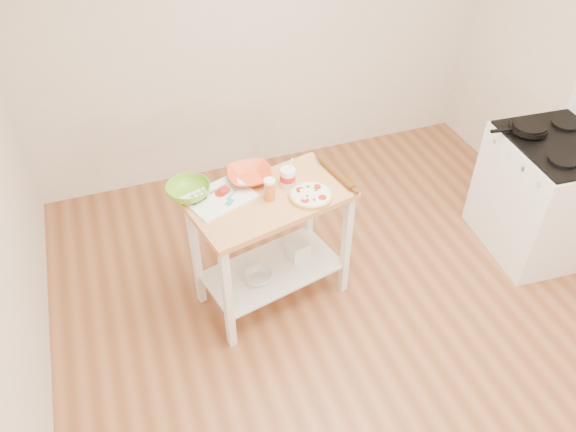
{
  "coord_description": "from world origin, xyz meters",
  "views": [
    {
      "loc": [
        -1.28,
        -2.01,
        3.08
      ],
      "look_at": [
        -0.35,
        0.57,
        0.74
      ],
      "focal_mm": 35.0,
      "sensor_mm": 36.0,
      "label": 1
    }
  ],
  "objects_px": {
    "orange_bowl": "(250,176)",
    "pizza": "(311,195)",
    "yogurt_tub": "(288,177)",
    "prep_island": "(271,228)",
    "gas_stove": "(544,195)",
    "beer_pint": "(270,189)",
    "skillet": "(528,128)",
    "shelf_glass_bowl": "(258,277)",
    "knife": "(205,197)",
    "green_bowl": "(188,191)",
    "cutting_board": "(219,197)",
    "spatula": "(231,198)",
    "shelf_bin": "(298,250)",
    "rolling_pin": "(336,174)"
  },
  "relations": [
    {
      "from": "skillet",
      "to": "cutting_board",
      "type": "distance_m",
      "value": 2.24
    },
    {
      "from": "beer_pint",
      "to": "yogurt_tub",
      "type": "distance_m",
      "value": 0.18
    },
    {
      "from": "yogurt_tub",
      "to": "rolling_pin",
      "type": "distance_m",
      "value": 0.33
    },
    {
      "from": "shelf_glass_bowl",
      "to": "spatula",
      "type": "bearing_deg",
      "value": 133.69
    },
    {
      "from": "pizza",
      "to": "knife",
      "type": "distance_m",
      "value": 0.66
    },
    {
      "from": "gas_stove",
      "to": "beer_pint",
      "type": "height_order",
      "value": "gas_stove"
    },
    {
      "from": "beer_pint",
      "to": "yogurt_tub",
      "type": "height_order",
      "value": "yogurt_tub"
    },
    {
      "from": "knife",
      "to": "yogurt_tub",
      "type": "height_order",
      "value": "yogurt_tub"
    },
    {
      "from": "orange_bowl",
      "to": "pizza",
      "type": "bearing_deg",
      "value": -44.24
    },
    {
      "from": "cutting_board",
      "to": "green_bowl",
      "type": "xyz_separation_m",
      "value": [
        -0.17,
        0.08,
        0.04
      ]
    },
    {
      "from": "gas_stove",
      "to": "orange_bowl",
      "type": "relative_size",
      "value": 3.88
    },
    {
      "from": "shelf_glass_bowl",
      "to": "cutting_board",
      "type": "bearing_deg",
      "value": 136.94
    },
    {
      "from": "pizza",
      "to": "spatula",
      "type": "distance_m",
      "value": 0.5
    },
    {
      "from": "pizza",
      "to": "green_bowl",
      "type": "relative_size",
      "value": 1.0
    },
    {
      "from": "orange_bowl",
      "to": "skillet",
      "type": "bearing_deg",
      "value": -4.84
    },
    {
      "from": "yogurt_tub",
      "to": "shelf_bin",
      "type": "height_order",
      "value": "yogurt_tub"
    },
    {
      "from": "cutting_board",
      "to": "rolling_pin",
      "type": "xyz_separation_m",
      "value": [
        0.77,
        -0.04,
        0.01
      ]
    },
    {
      "from": "prep_island",
      "to": "green_bowl",
      "type": "relative_size",
      "value": 3.99
    },
    {
      "from": "gas_stove",
      "to": "green_bowl",
      "type": "xyz_separation_m",
      "value": [
        -2.57,
        0.33,
        0.47
      ]
    },
    {
      "from": "skillet",
      "to": "yogurt_tub",
      "type": "xyz_separation_m",
      "value": [
        -1.79,
        0.04,
        -0.02
      ]
    },
    {
      "from": "skillet",
      "to": "shelf_glass_bowl",
      "type": "bearing_deg",
      "value": -167.73
    },
    {
      "from": "pizza",
      "to": "rolling_pin",
      "type": "xyz_separation_m",
      "value": [
        0.23,
        0.15,
        0.01
      ]
    },
    {
      "from": "yogurt_tub",
      "to": "prep_island",
      "type": "bearing_deg",
      "value": -149.87
    },
    {
      "from": "pizza",
      "to": "shelf_glass_bowl",
      "type": "height_order",
      "value": "pizza"
    },
    {
      "from": "prep_island",
      "to": "cutting_board",
      "type": "relative_size",
      "value": 2.29
    },
    {
      "from": "beer_pint",
      "to": "shelf_glass_bowl",
      "type": "relative_size",
      "value": 0.77
    },
    {
      "from": "pizza",
      "to": "orange_bowl",
      "type": "distance_m",
      "value": 0.43
    },
    {
      "from": "gas_stove",
      "to": "knife",
      "type": "distance_m",
      "value": 2.54
    },
    {
      "from": "gas_stove",
      "to": "shelf_glass_bowl",
      "type": "height_order",
      "value": "gas_stove"
    },
    {
      "from": "green_bowl",
      "to": "cutting_board",
      "type": "bearing_deg",
      "value": -24.37
    },
    {
      "from": "knife",
      "to": "spatula",
      "type": "bearing_deg",
      "value": -46.54
    },
    {
      "from": "gas_stove",
      "to": "shelf_bin",
      "type": "height_order",
      "value": "gas_stove"
    },
    {
      "from": "prep_island",
      "to": "shelf_glass_bowl",
      "type": "relative_size",
      "value": 5.8
    },
    {
      "from": "cutting_board",
      "to": "shelf_glass_bowl",
      "type": "distance_m",
      "value": 0.67
    },
    {
      "from": "orange_bowl",
      "to": "shelf_glass_bowl",
      "type": "height_order",
      "value": "orange_bowl"
    },
    {
      "from": "prep_island",
      "to": "shelf_bin",
      "type": "bearing_deg",
      "value": 14.66
    },
    {
      "from": "gas_stove",
      "to": "knife",
      "type": "xyz_separation_m",
      "value": [
        -2.48,
        0.27,
        0.44
      ]
    },
    {
      "from": "knife",
      "to": "orange_bowl",
      "type": "xyz_separation_m",
      "value": [
        0.32,
        0.09,
        0.02
      ]
    },
    {
      "from": "gas_stove",
      "to": "beer_pint",
      "type": "distance_m",
      "value": 2.17
    },
    {
      "from": "knife",
      "to": "beer_pint",
      "type": "relative_size",
      "value": 1.74
    },
    {
      "from": "skillet",
      "to": "spatula",
      "type": "height_order",
      "value": "skillet"
    },
    {
      "from": "skillet",
      "to": "prep_island",
      "type": "bearing_deg",
      "value": -169.56
    },
    {
      "from": "orange_bowl",
      "to": "green_bowl",
      "type": "distance_m",
      "value": 0.41
    },
    {
      "from": "skillet",
      "to": "gas_stove",
      "type": "bearing_deg",
      "value": -41.44
    },
    {
      "from": "orange_bowl",
      "to": "cutting_board",
      "type": "bearing_deg",
      "value": -154.58
    },
    {
      "from": "green_bowl",
      "to": "yogurt_tub",
      "type": "height_order",
      "value": "yogurt_tub"
    },
    {
      "from": "skillet",
      "to": "green_bowl",
      "type": "distance_m",
      "value": 2.42
    },
    {
      "from": "spatula",
      "to": "gas_stove",
      "type": "bearing_deg",
      "value": -49.63
    },
    {
      "from": "gas_stove",
      "to": "yogurt_tub",
      "type": "xyz_separation_m",
      "value": [
        -1.95,
        0.24,
        0.49
      ]
    },
    {
      "from": "cutting_board",
      "to": "pizza",
      "type": "bearing_deg",
      "value": -39.24
    }
  ]
}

